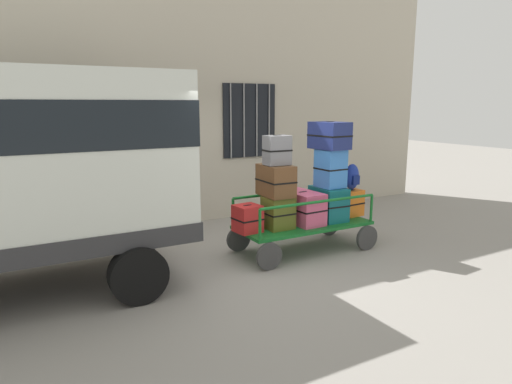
{
  "coord_description": "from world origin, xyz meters",
  "views": [
    {
      "loc": [
        -3.22,
        -5.87,
        2.35
      ],
      "look_at": [
        0.02,
        -0.11,
        1.05
      ],
      "focal_mm": 31.68,
      "sensor_mm": 36.0,
      "label": 1
    }
  ],
  "objects_px": {
    "suitcase_left_bottom": "(248,219)",
    "backpack": "(352,177)",
    "suitcase_center_bottom": "(302,208)",
    "luggage_cart": "(303,229)",
    "suitcase_midright_bottom": "(328,203)",
    "suitcase_midleft_middle": "(276,181)",
    "suitcase_midleft_top": "(277,150)",
    "suitcase_midright_top": "(330,135)",
    "suitcase_right_bottom": "(351,203)",
    "suitcase_midleft_bottom": "(278,213)",
    "suitcase_midright_middle": "(331,168)"
  },
  "relations": [
    {
      "from": "suitcase_left_bottom",
      "to": "backpack",
      "type": "bearing_deg",
      "value": 0.29
    },
    {
      "from": "suitcase_center_bottom",
      "to": "backpack",
      "type": "distance_m",
      "value": 1.1
    },
    {
      "from": "luggage_cart",
      "to": "suitcase_midright_bottom",
      "type": "bearing_deg",
      "value": 1.05
    },
    {
      "from": "suitcase_center_bottom",
      "to": "suitcase_midright_bottom",
      "type": "relative_size",
      "value": 1.16
    },
    {
      "from": "suitcase_left_bottom",
      "to": "suitcase_midleft_middle",
      "type": "relative_size",
      "value": 0.66
    },
    {
      "from": "suitcase_midleft_top",
      "to": "suitcase_center_bottom",
      "type": "bearing_deg",
      "value": 2.59
    },
    {
      "from": "suitcase_midright_bottom",
      "to": "suitcase_midright_top",
      "type": "bearing_deg",
      "value": 90.0
    },
    {
      "from": "suitcase_left_bottom",
      "to": "suitcase_right_bottom",
      "type": "xyz_separation_m",
      "value": [
        2.02,
        -0.0,
        0.02
      ]
    },
    {
      "from": "suitcase_left_bottom",
      "to": "suitcase_midleft_top",
      "type": "relative_size",
      "value": 0.92
    },
    {
      "from": "suitcase_midright_bottom",
      "to": "suitcase_left_bottom",
      "type": "bearing_deg",
      "value": 179.57
    },
    {
      "from": "suitcase_midleft_bottom",
      "to": "suitcase_midright_top",
      "type": "height_order",
      "value": "suitcase_midright_top"
    },
    {
      "from": "suitcase_midright_top",
      "to": "backpack",
      "type": "height_order",
      "value": "suitcase_midright_top"
    },
    {
      "from": "suitcase_midright_bottom",
      "to": "suitcase_right_bottom",
      "type": "height_order",
      "value": "suitcase_midright_bottom"
    },
    {
      "from": "suitcase_midleft_bottom",
      "to": "suitcase_right_bottom",
      "type": "bearing_deg",
      "value": 2.07
    },
    {
      "from": "suitcase_midright_bottom",
      "to": "backpack",
      "type": "distance_m",
      "value": 0.65
    },
    {
      "from": "suitcase_midright_middle",
      "to": "suitcase_midright_bottom",
      "type": "bearing_deg",
      "value": 90.0
    },
    {
      "from": "suitcase_left_bottom",
      "to": "suitcase_midright_middle",
      "type": "height_order",
      "value": "suitcase_midright_middle"
    },
    {
      "from": "suitcase_midleft_top",
      "to": "suitcase_midright_top",
      "type": "bearing_deg",
      "value": 1.29
    },
    {
      "from": "suitcase_midleft_top",
      "to": "suitcase_right_bottom",
      "type": "bearing_deg",
      "value": 0.3
    },
    {
      "from": "suitcase_center_bottom",
      "to": "suitcase_midright_top",
      "type": "bearing_deg",
      "value": -0.02
    },
    {
      "from": "suitcase_midleft_bottom",
      "to": "backpack",
      "type": "xyz_separation_m",
      "value": [
        1.52,
        0.07,
        0.43
      ]
    },
    {
      "from": "luggage_cart",
      "to": "suitcase_midleft_middle",
      "type": "distance_m",
      "value": 0.97
    },
    {
      "from": "suitcase_left_bottom",
      "to": "luggage_cart",
      "type": "bearing_deg",
      "value": -1.18
    },
    {
      "from": "suitcase_midleft_bottom",
      "to": "suitcase_center_bottom",
      "type": "relative_size",
      "value": 0.65
    },
    {
      "from": "suitcase_midleft_top",
      "to": "suitcase_center_bottom",
      "type": "relative_size",
      "value": 0.59
    },
    {
      "from": "luggage_cart",
      "to": "suitcase_midright_middle",
      "type": "xyz_separation_m",
      "value": [
        0.5,
        -0.02,
        0.95
      ]
    },
    {
      "from": "suitcase_midleft_top",
      "to": "suitcase_right_bottom",
      "type": "distance_m",
      "value": 1.8
    },
    {
      "from": "suitcase_midleft_top",
      "to": "suitcase_midleft_bottom",
      "type": "bearing_deg",
      "value": -90.0
    },
    {
      "from": "suitcase_center_bottom",
      "to": "suitcase_left_bottom",
      "type": "bearing_deg",
      "value": -179.24
    },
    {
      "from": "suitcase_midleft_middle",
      "to": "suitcase_midright_top",
      "type": "xyz_separation_m",
      "value": [
        1.01,
        -0.01,
        0.65
      ]
    },
    {
      "from": "suitcase_midright_bottom",
      "to": "suitcase_midleft_top",
      "type": "bearing_deg",
      "value": 179.88
    },
    {
      "from": "suitcase_midleft_middle",
      "to": "suitcase_center_bottom",
      "type": "distance_m",
      "value": 0.7
    },
    {
      "from": "suitcase_center_bottom",
      "to": "suitcase_midleft_middle",
      "type": "bearing_deg",
      "value": 179.37
    },
    {
      "from": "suitcase_midright_bottom",
      "to": "suitcase_center_bottom",
      "type": "bearing_deg",
      "value": 177.18
    },
    {
      "from": "suitcase_left_bottom",
      "to": "suitcase_right_bottom",
      "type": "distance_m",
      "value": 2.02
    },
    {
      "from": "suitcase_left_bottom",
      "to": "suitcase_midright_bottom",
      "type": "xyz_separation_m",
      "value": [
        1.51,
        -0.01,
        0.07
      ]
    },
    {
      "from": "suitcase_left_bottom",
      "to": "suitcase_midright_bottom",
      "type": "distance_m",
      "value": 1.52
    },
    {
      "from": "suitcase_midright_middle",
      "to": "suitcase_midright_top",
      "type": "relative_size",
      "value": 0.95
    },
    {
      "from": "luggage_cart",
      "to": "suitcase_midleft_top",
      "type": "relative_size",
      "value": 5.01
    },
    {
      "from": "suitcase_midleft_middle",
      "to": "suitcase_midright_bottom",
      "type": "relative_size",
      "value": 0.94
    },
    {
      "from": "suitcase_midleft_top",
      "to": "backpack",
      "type": "relative_size",
      "value": 1.03
    },
    {
      "from": "suitcase_left_bottom",
      "to": "suitcase_midleft_top",
      "type": "bearing_deg",
      "value": -1.07
    },
    {
      "from": "backpack",
      "to": "suitcase_left_bottom",
      "type": "bearing_deg",
      "value": -179.71
    },
    {
      "from": "suitcase_left_bottom",
      "to": "suitcase_midright_top",
      "type": "distance_m",
      "value": 1.92
    },
    {
      "from": "suitcase_midleft_bottom",
      "to": "suitcase_center_bottom",
      "type": "bearing_deg",
      "value": 7.87
    },
    {
      "from": "suitcase_right_bottom",
      "to": "luggage_cart",
      "type": "bearing_deg",
      "value": -178.92
    },
    {
      "from": "luggage_cart",
      "to": "suitcase_midleft_bottom",
      "type": "relative_size",
      "value": 4.54
    },
    {
      "from": "suitcase_left_bottom",
      "to": "backpack",
      "type": "distance_m",
      "value": 2.08
    },
    {
      "from": "suitcase_midright_middle",
      "to": "suitcase_midleft_top",
      "type": "bearing_deg",
      "value": 178.35
    },
    {
      "from": "suitcase_midright_bottom",
      "to": "suitcase_midright_top",
      "type": "xyz_separation_m",
      "value": [
        0.0,
        0.02,
        1.12
      ]
    }
  ]
}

